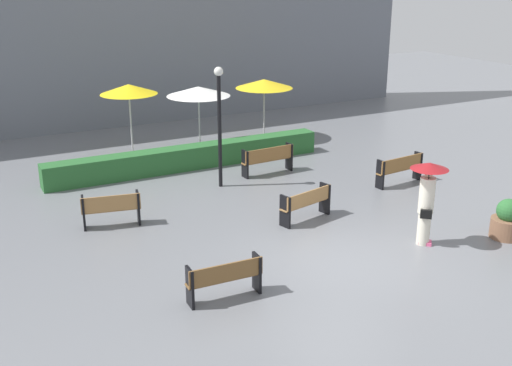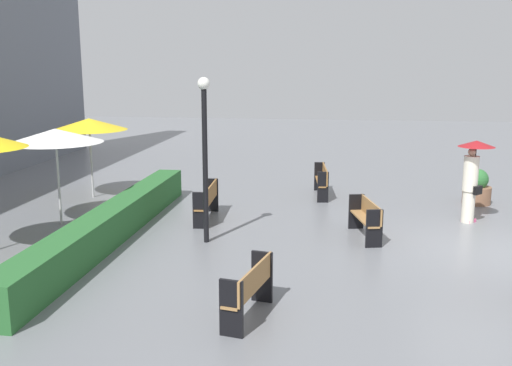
{
  "view_description": "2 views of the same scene",
  "coord_description": "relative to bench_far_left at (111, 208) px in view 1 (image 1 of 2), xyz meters",
  "views": [
    {
      "loc": [
        -7.91,
        -10.78,
        6.48
      ],
      "look_at": [
        -0.58,
        3.05,
        1.11
      ],
      "focal_mm": 43.39,
      "sensor_mm": 36.0,
      "label": 1
    },
    {
      "loc": [
        -12.97,
        3.19,
        4.11
      ],
      "look_at": [
        0.95,
        5.16,
        1.19
      ],
      "focal_mm": 41.1,
      "sensor_mm": 36.0,
      "label": 2
    }
  ],
  "objects": [
    {
      "name": "patio_umbrella_yellow_far",
      "position": [
        7.97,
        6.13,
        1.73
      ],
      "size": [
        2.28,
        2.28,
        2.44
      ],
      "color": "silver",
      "rests_on": "ground"
    },
    {
      "name": "planter_pot",
      "position": [
        8.74,
        -5.44,
        -0.08
      ],
      "size": [
        0.81,
        0.81,
        1.04
      ],
      "color": "brown",
      "rests_on": "ground"
    },
    {
      "name": "bench_far_right",
      "position": [
        9.1,
        -0.89,
        0.03
      ],
      "size": [
        1.82,
        0.5,
        0.93
      ],
      "color": "olive",
      "rests_on": "ground"
    },
    {
      "name": "bench_far_left",
      "position": [
        0.0,
        0.0,
        0.0
      ],
      "size": [
        1.58,
        0.67,
        0.91
      ],
      "color": "#9E7242",
      "rests_on": "ground"
    },
    {
      "name": "patio_umbrella_white",
      "position": [
        4.97,
        5.71,
        1.75
      ],
      "size": [
        2.36,
        2.36,
        2.47
      ],
      "color": "silver",
      "rests_on": "ground"
    },
    {
      "name": "bench_near_left",
      "position": [
        1.02,
        -4.93,
        -0.03
      ],
      "size": [
        1.63,
        0.42,
        0.85
      ],
      "color": "brown",
      "rests_on": "ground"
    },
    {
      "name": "bench_mid_center",
      "position": [
        4.83,
        -2.06,
        -0.01
      ],
      "size": [
        1.69,
        0.74,
        0.88
      ],
      "color": "#9E7242",
      "rests_on": "ground"
    },
    {
      "name": "patio_umbrella_yellow",
      "position": [
        2.5,
        6.21,
        1.96
      ],
      "size": [
        2.05,
        2.05,
        2.67
      ],
      "color": "silver",
      "rests_on": "ground"
    },
    {
      "name": "pedestrian_with_umbrella",
      "position": [
        6.55,
        -4.78,
        0.83
      ],
      "size": [
        0.92,
        0.92,
        2.16
      ],
      "color": "silver",
      "rests_on": "ground"
    },
    {
      "name": "ground_plane",
      "position": [
        4.15,
        -4.54,
        -0.53
      ],
      "size": [
        60.0,
        60.0,
        0.0
      ],
      "primitive_type": "plane",
      "color": "slate"
    },
    {
      "name": "building_facade",
      "position": [
        4.15,
        11.46,
        4.64
      ],
      "size": [
        28.0,
        1.2,
        10.34
      ],
      "primitive_type": "cube",
      "color": "slate",
      "rests_on": "ground"
    },
    {
      "name": "lamp_post",
      "position": [
        3.95,
        1.62,
        1.8
      ],
      "size": [
        0.28,
        0.28,
        3.78
      ],
      "color": "black",
      "rests_on": "ground"
    },
    {
      "name": "bench_back_row",
      "position": [
        5.9,
        2.02,
        0.02
      ],
      "size": [
        1.88,
        0.47,
        0.94
      ],
      "color": "olive",
      "rests_on": "ground"
    },
    {
      "name": "hedge_strip",
      "position": [
        3.77,
        3.86,
        -0.14
      ],
      "size": [
        9.86,
        0.7,
        0.79
      ],
      "primitive_type": "cube",
      "color": "#28602D",
      "rests_on": "ground"
    }
  ]
}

